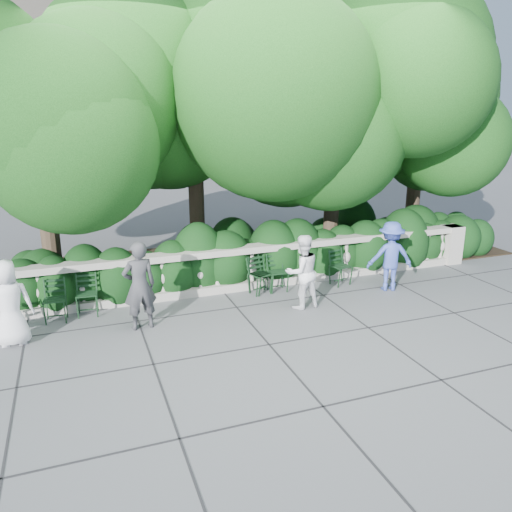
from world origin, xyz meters
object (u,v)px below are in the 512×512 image
object	(u,v)px
chair_a	(88,318)
chair_f	(344,286)
chair_c	(264,295)
chair_b	(56,324)
chair_e	(280,293)
person_casual_man	(302,272)
chair_d	(265,294)
person_businessman	(9,303)
person_woman_grey	(139,286)
person_older_blue	(390,256)

from	to	relation	value
chair_a	chair_f	xyz separation A→B (m)	(5.61, -0.15, 0.00)
chair_c	chair_b	bearing A→B (deg)	171.54
chair_e	person_casual_man	distance (m)	1.18
chair_d	person_businessman	size ratio (longest dim) A/B	0.55
chair_b	person_woman_grey	xyz separation A→B (m)	(1.51, -0.73, 0.83)
chair_f	person_businessman	xyz separation A→B (m)	(-6.86, -0.57, 0.76)
chair_b	person_businessman	xyz separation A→B (m)	(-0.67, -0.63, 0.76)
chair_c	chair_f	distance (m)	1.95
person_businessman	chair_a	bearing A→B (deg)	-149.82
chair_d	person_casual_man	bearing A→B (deg)	-89.88
person_businessman	person_woman_grey	xyz separation A→B (m)	(2.18, -0.10, 0.07)
chair_e	person_older_blue	bearing A→B (deg)	-13.24
chair_c	chair_e	distance (m)	0.38
chair_f	person_older_blue	size ratio (longest dim) A/B	0.54
chair_d	person_older_blue	size ratio (longest dim) A/B	0.54
person_casual_man	chair_d	bearing A→B (deg)	-70.35
chair_d	chair_f	world-z (taller)	same
chair_a	chair_d	bearing A→B (deg)	5.38
person_woman_grey	person_older_blue	xyz separation A→B (m)	(5.51, 0.16, -0.05)
chair_d	person_woman_grey	world-z (taller)	person_woman_grey
chair_d	person_older_blue	xyz separation A→B (m)	(2.74, -0.66, 0.78)
chair_b	person_older_blue	size ratio (longest dim) A/B	0.54
chair_c	person_woman_grey	bearing A→B (deg)	-173.32
chair_d	chair_e	world-z (taller)	same
chair_c	chair_e	bearing A→B (deg)	-7.45
chair_b	chair_e	xyz separation A→B (m)	(4.63, 0.05, 0.00)
chair_c	chair_f	xyz separation A→B (m)	(1.95, -0.10, 0.00)
chair_c	person_woman_grey	size ratio (longest dim) A/B	0.50
chair_c	chair_e	world-z (taller)	same
chair_a	person_casual_man	bearing A→B (deg)	-7.20
chair_a	chair_f	world-z (taller)	same
chair_d	chair_f	distance (m)	1.92
chair_a	chair_b	size ratio (longest dim) A/B	1.00
chair_a	chair_c	bearing A→B (deg)	4.64
chair_f	person_woman_grey	distance (m)	4.81
chair_b	chair_e	size ratio (longest dim) A/B	1.00
chair_c	person_businessman	bearing A→B (deg)	178.72
chair_b	person_casual_man	world-z (taller)	person_casual_man
chair_f	person_businessman	world-z (taller)	person_businessman
chair_d	chair_f	bearing A→B (deg)	-30.08
chair_d	chair_e	bearing A→B (deg)	-31.78
chair_b	chair_f	world-z (taller)	same
chair_b	person_casual_man	size ratio (longest dim) A/B	0.55
chair_c	chair_d	world-z (taller)	same
person_casual_man	person_businessman	bearing A→B (deg)	-8.42
chair_a	chair_d	size ratio (longest dim) A/B	1.00
chair_c	chair_f	world-z (taller)	same
chair_e	chair_f	xyz separation A→B (m)	(1.57, -0.11, 0.00)
chair_f	chair_a	bearing A→B (deg)	167.38
chair_f	person_casual_man	size ratio (longest dim) A/B	0.55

